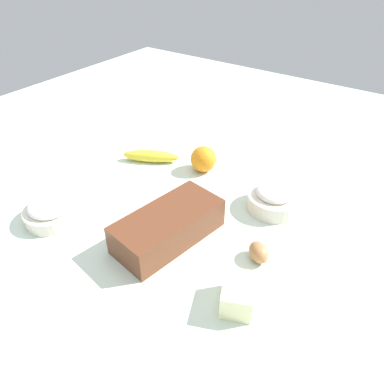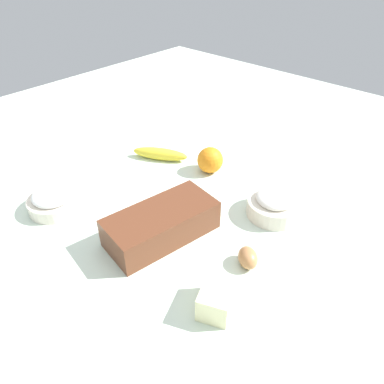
% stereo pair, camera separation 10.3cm
% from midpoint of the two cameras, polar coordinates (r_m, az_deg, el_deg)
% --- Properties ---
extents(ground_plane, '(2.40, 2.40, 0.02)m').
position_cam_midpoint_polar(ground_plane, '(1.06, 2.78, -2.29)').
color(ground_plane, silver).
extents(loaf_pan, '(0.30, 0.18, 0.08)m').
position_cam_midpoint_polar(loaf_pan, '(0.92, -1.55, -5.00)').
color(loaf_pan, brown).
rests_on(loaf_pan, ground_plane).
extents(flour_bowl, '(0.15, 0.15, 0.07)m').
position_cam_midpoint_polar(flour_bowl, '(1.03, 15.41, -1.98)').
color(flour_bowl, silver).
rests_on(flour_bowl, ground_plane).
extents(sugar_bowl, '(0.14, 0.14, 0.07)m').
position_cam_midpoint_polar(sugar_bowl, '(1.07, -18.06, -1.28)').
color(sugar_bowl, silver).
rests_on(sugar_bowl, ground_plane).
extents(banana, '(0.13, 0.19, 0.04)m').
position_cam_midpoint_polar(banana, '(1.25, -2.60, 5.84)').
color(banana, yellow).
rests_on(banana, ground_plane).
extents(orange_fruit, '(0.08, 0.08, 0.08)m').
position_cam_midpoint_polar(orange_fruit, '(1.18, 5.34, 4.86)').
color(orange_fruit, orange).
rests_on(orange_fruit, ground_plane).
extents(butter_block, '(0.11, 0.09, 0.06)m').
position_cam_midpoint_polar(butter_block, '(0.79, 7.80, -16.14)').
color(butter_block, '#F4EDB2').
rests_on(butter_block, ground_plane).
extents(egg_near_butter, '(0.07, 0.08, 0.04)m').
position_cam_midpoint_polar(egg_near_butter, '(0.88, 12.00, -10.05)').
color(egg_near_butter, '#B17748').
rests_on(egg_near_butter, ground_plane).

